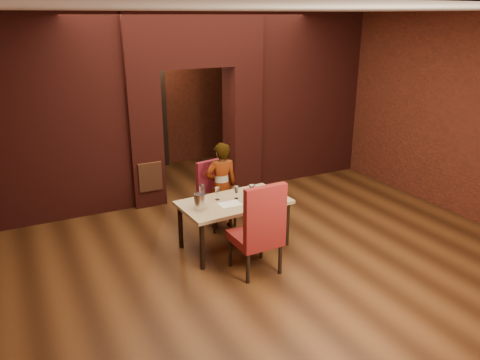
% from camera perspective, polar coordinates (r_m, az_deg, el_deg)
% --- Properties ---
extents(floor, '(8.00, 8.00, 0.00)m').
position_cam_1_polar(floor, '(7.12, 0.84, -6.67)').
color(floor, '#462611').
rests_on(floor, ground).
extents(ceiling, '(7.00, 8.00, 0.04)m').
position_cam_1_polar(ceiling, '(6.40, 0.99, 20.02)').
color(ceiling, silver).
rests_on(ceiling, ground).
extents(wall_back, '(7.00, 0.04, 3.20)m').
position_cam_1_polar(wall_back, '(10.22, -9.85, 10.52)').
color(wall_back, maroon).
rests_on(wall_back, ground).
extents(wall_right, '(0.04, 8.00, 3.20)m').
position_cam_1_polar(wall_right, '(8.75, 21.81, 7.96)').
color(wall_right, maroon).
rests_on(wall_right, ground).
extents(pillar_left, '(0.55, 0.55, 2.30)m').
position_cam_1_polar(pillar_left, '(8.16, -11.73, 4.96)').
color(pillar_left, maroon).
rests_on(pillar_left, ground).
extents(pillar_right, '(0.55, 0.55, 2.30)m').
position_cam_1_polar(pillar_right, '(8.84, 0.25, 6.45)').
color(pillar_right, maroon).
rests_on(pillar_right, ground).
extents(lintel, '(2.45, 0.55, 0.90)m').
position_cam_1_polar(lintel, '(8.23, -5.88, 16.66)').
color(lintel, maroon).
rests_on(lintel, ground).
extents(wing_wall_left, '(2.28, 0.35, 3.20)m').
position_cam_1_polar(wing_wall_left, '(7.83, -21.99, 6.72)').
color(wing_wall_left, maroon).
rests_on(wing_wall_left, ground).
extents(wing_wall_right, '(2.28, 0.35, 3.20)m').
position_cam_1_polar(wing_wall_right, '(9.47, 7.98, 9.92)').
color(wing_wall_right, maroon).
rests_on(wing_wall_right, ground).
extents(vent_panel, '(0.40, 0.03, 0.50)m').
position_cam_1_polar(vent_panel, '(8.06, -10.86, 0.37)').
color(vent_panel, '#A4542F').
rests_on(vent_panel, ground).
extents(rear_door, '(0.90, 0.08, 2.10)m').
position_cam_1_polar(rear_door, '(10.15, -11.73, 7.18)').
color(rear_door, black).
rests_on(rear_door, ground).
extents(rear_door_frame, '(1.02, 0.04, 2.22)m').
position_cam_1_polar(rear_door_frame, '(10.11, -11.67, 7.14)').
color(rear_door_frame, black).
rests_on(rear_door_frame, ground).
extents(dining_table, '(1.54, 0.93, 0.70)m').
position_cam_1_polar(dining_table, '(6.64, -0.72, -5.36)').
color(dining_table, tan).
rests_on(dining_table, ground).
extents(chair_far, '(0.54, 0.54, 1.02)m').
position_cam_1_polar(chair_far, '(7.23, -2.80, -1.87)').
color(chair_far, maroon).
rests_on(chair_far, ground).
extents(chair_near, '(0.58, 0.58, 1.24)m').
position_cam_1_polar(chair_near, '(5.93, 1.86, -5.69)').
color(chair_near, maroon).
rests_on(chair_near, ground).
extents(person_seated, '(0.53, 0.38, 1.37)m').
position_cam_1_polar(person_seated, '(7.11, -2.29, -0.74)').
color(person_seated, beige).
rests_on(person_seated, ground).
extents(wine_glass_a, '(0.07, 0.07, 0.18)m').
position_cam_1_polar(wine_glass_a, '(6.51, -2.79, -1.68)').
color(wine_glass_a, white).
rests_on(wine_glass_a, dining_table).
extents(wine_glass_b, '(0.07, 0.07, 0.18)m').
position_cam_1_polar(wine_glass_b, '(6.55, -0.46, -1.54)').
color(wine_glass_b, silver).
rests_on(wine_glass_b, dining_table).
extents(wine_glass_c, '(0.09, 0.09, 0.23)m').
position_cam_1_polar(wine_glass_c, '(6.47, 1.48, -1.59)').
color(wine_glass_c, white).
rests_on(wine_glass_c, dining_table).
extents(tasting_sheet, '(0.30, 0.22, 0.00)m').
position_cam_1_polar(tasting_sheet, '(6.39, -1.24, -2.94)').
color(tasting_sheet, silver).
rests_on(tasting_sheet, dining_table).
extents(wine_bucket, '(0.17, 0.17, 0.21)m').
position_cam_1_polar(wine_bucket, '(6.22, -4.84, -2.61)').
color(wine_bucket, silver).
rests_on(wine_bucket, dining_table).
extents(water_bottle, '(0.07, 0.07, 0.32)m').
position_cam_1_polar(water_bottle, '(6.29, -4.62, -1.85)').
color(water_bottle, white).
rests_on(water_bottle, dining_table).
extents(potted_plant, '(0.39, 0.34, 0.43)m').
position_cam_1_polar(potted_plant, '(7.77, 1.07, -2.64)').
color(potted_plant, '#356726').
rests_on(potted_plant, ground).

